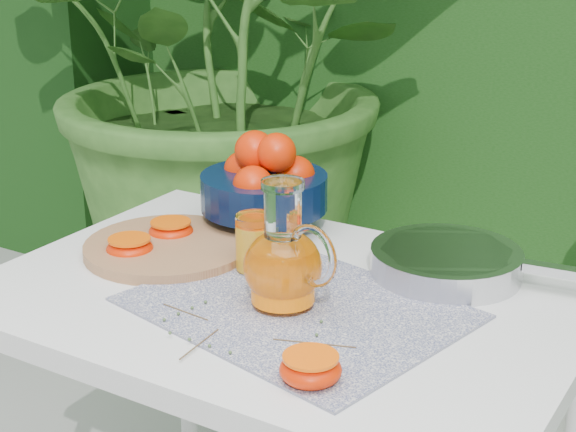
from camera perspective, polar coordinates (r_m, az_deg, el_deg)
The scene contains 10 objects.
potted_plant_left at distance 2.94m, azimuth -2.92°, elevation 10.52°, with size 1.81×1.81×1.81m, color #305F20.
white_table at distance 1.54m, azimuth -0.39°, elevation -7.65°, with size 1.00×0.70×0.75m.
placemat at distance 1.44m, azimuth 0.56°, elevation -5.94°, with size 0.50×0.39×0.00m, color #0D184C.
cutting_board at distance 1.67m, azimuth -7.75°, elevation -2.03°, with size 0.32×0.32×0.02m, color #9E7147.
fruit_bowl at distance 1.76m, azimuth -1.51°, elevation 2.12°, with size 0.30×0.30×0.20m.
juice_pitcher at distance 1.42m, azimuth -0.26°, elevation -3.07°, with size 0.19×0.16×0.21m.
juice_tumbler at distance 1.56m, azimuth -2.13°, elevation -1.83°, with size 0.08×0.08×0.10m.
saute_pan at distance 1.58m, azimuth 10.33°, elevation -2.89°, with size 0.48×0.29×0.05m.
orange_halves at distance 1.53m, azimuth -6.14°, elevation -3.74°, with size 0.61×0.43×0.04m.
thyme_sprigs at distance 1.35m, azimuth -3.46°, elevation -7.52°, with size 0.34×0.21×0.01m.
Camera 1 is at (0.72, -1.16, 1.38)m, focal length 55.00 mm.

